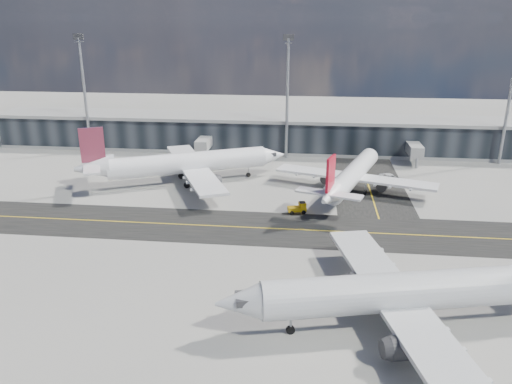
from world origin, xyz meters
TOP-DOWN VIEW (x-y plane):
  - ground at (0.00, 0.00)m, footprint 300.00×300.00m
  - taxiway_lanes at (3.91, 10.74)m, footprint 180.00×63.00m
  - terminal_concourse at (0.04, 54.93)m, footprint 152.00×19.80m
  - floodlight_masts at (0.00, 48.00)m, footprint 102.50×0.70m
  - airliner_af at (-19.52, 25.56)m, footprint 41.19×35.53m
  - airliner_redtail at (14.20, 23.37)m, footprint 31.46×36.46m
  - airliner_near at (17.72, -21.13)m, footprint 42.85×36.83m
  - baggage_tug at (4.25, 11.32)m, footprint 3.45×2.30m
  - service_van at (22.56, 30.77)m, footprint 4.48×6.50m

SIDE VIEW (x-z plane):
  - ground at x=0.00m, z-range 0.00..0.00m
  - taxiway_lanes at x=3.91m, z-range -0.01..0.03m
  - service_van at x=22.56m, z-range 0.00..1.65m
  - baggage_tug at x=4.25m, z-range 0.00..1.99m
  - airliner_redtail at x=14.20m, z-range -1.88..9.19m
  - terminal_concourse at x=0.04m, z-range -0.31..8.49m
  - airliner_near at x=17.72m, z-range -2.17..10.63m
  - airliner_af at x=-19.52m, z-range -2.18..10.65m
  - floodlight_masts at x=0.00m, z-range 1.16..30.06m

